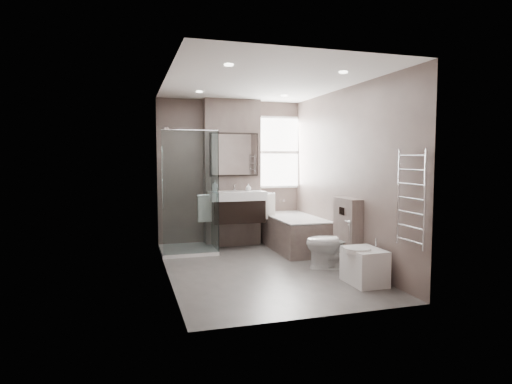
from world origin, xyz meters
name	(u,v)px	position (x,y,z in m)	size (l,w,h in m)	color
room	(262,178)	(0.00, 0.00, 1.30)	(2.70, 3.90, 2.70)	#514D4B
vanity_pier	(232,173)	(0.00, 1.77, 1.30)	(1.00, 0.25, 2.60)	#62534D
vanity	(237,206)	(0.00, 1.43, 0.74)	(0.95, 0.47, 0.66)	black
mirror_cabinet	(234,155)	(0.00, 1.61, 1.63)	(0.86, 0.08, 0.76)	black
towel_left	(205,209)	(-0.56, 1.40, 0.72)	(0.24, 0.06, 0.44)	silver
towel_right	(268,207)	(0.56, 1.40, 0.72)	(0.24, 0.06, 0.44)	silver
shower_enclosure	(194,223)	(-0.75, 1.35, 0.49)	(0.90, 0.90, 2.00)	white
bathtub	(294,231)	(0.92, 1.10, 0.32)	(0.75, 1.60, 0.57)	#62534D
window	(278,152)	(0.90, 1.88, 1.68)	(0.98, 0.06, 1.33)	white
toilet	(331,243)	(0.97, -0.22, 0.37)	(0.41, 0.72, 0.73)	white
cistern_box	(348,233)	(1.21, -0.25, 0.50)	(0.19, 0.55, 1.00)	#62534D
bidet	(364,265)	(1.01, -1.03, 0.23)	(0.48, 0.55, 0.57)	white
towel_radiator	(411,198)	(1.25, -1.60, 1.12)	(0.03, 0.49, 1.10)	silver
soap_bottle_a	(215,186)	(-0.36, 1.49, 1.10)	(0.09, 0.09, 0.19)	white
soap_bottle_b	(248,187)	(0.22, 1.49, 1.06)	(0.10, 0.10, 0.13)	white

